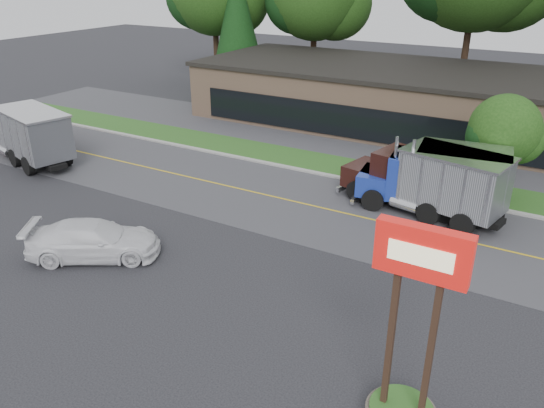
% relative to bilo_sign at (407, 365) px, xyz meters
% --- Properties ---
extents(ground, '(140.00, 140.00, 0.00)m').
position_rel_bilo_sign_xyz_m(ground, '(-10.50, 2.50, -2.02)').
color(ground, '#38383E').
rests_on(ground, ground).
extents(road, '(60.00, 8.00, 0.02)m').
position_rel_bilo_sign_xyz_m(road, '(-10.50, 11.50, -2.02)').
color(road, '#55555A').
rests_on(road, ground).
extents(center_line, '(60.00, 0.12, 0.01)m').
position_rel_bilo_sign_xyz_m(center_line, '(-10.50, 11.50, -2.02)').
color(center_line, gold).
rests_on(center_line, ground).
extents(curb, '(60.00, 0.30, 0.12)m').
position_rel_bilo_sign_xyz_m(curb, '(-10.50, 15.70, -2.02)').
color(curb, '#9E9E99').
rests_on(curb, ground).
extents(grass_verge, '(60.00, 3.40, 0.03)m').
position_rel_bilo_sign_xyz_m(grass_verge, '(-10.50, 17.50, -2.02)').
color(grass_verge, '#23531C').
rests_on(grass_verge, ground).
extents(far_parking, '(60.00, 7.00, 0.02)m').
position_rel_bilo_sign_xyz_m(far_parking, '(-10.50, 22.50, -2.02)').
color(far_parking, '#55555A').
rests_on(far_parking, ground).
extents(strip_mall, '(32.00, 12.00, 4.00)m').
position_rel_bilo_sign_xyz_m(strip_mall, '(-8.50, 28.50, -0.02)').
color(strip_mall, tan).
rests_on(strip_mall, ground).
extents(bilo_sign, '(2.20, 1.90, 5.95)m').
position_rel_bilo_sign_xyz_m(bilo_sign, '(0.00, 0.00, 0.00)').
color(bilo_sign, '#6B6054').
rests_on(bilo_sign, ground).
extents(evergreen_left, '(5.25, 5.25, 11.92)m').
position_rel_bilo_sign_xyz_m(evergreen_left, '(-26.50, 32.50, 4.53)').
color(evergreen_left, '#382619').
rests_on(evergreen_left, ground).
extents(tree_verge, '(3.81, 3.59, 5.44)m').
position_rel_bilo_sign_xyz_m(tree_verge, '(-0.44, 17.55, 1.43)').
color(tree_verge, '#382619').
rests_on(tree_verge, ground).
extents(dump_truck_red, '(9.72, 4.83, 3.36)m').
position_rel_bilo_sign_xyz_m(dump_truck_red, '(-26.79, 8.93, -0.21)').
color(dump_truck_red, black).
rests_on(dump_truck_red, ground).
extents(dump_truck_blue, '(7.19, 3.44, 3.36)m').
position_rel_bilo_sign_xyz_m(dump_truck_blue, '(-2.63, 14.02, -0.22)').
color(dump_truck_blue, black).
rests_on(dump_truck_blue, ground).
extents(dump_truck_maroon, '(8.34, 4.17, 3.36)m').
position_rel_bilo_sign_xyz_m(dump_truck_maroon, '(-2.95, 13.59, -0.22)').
color(dump_truck_maroon, black).
rests_on(dump_truck_maroon, ground).
extents(rally_car, '(5.76, 4.77, 1.57)m').
position_rel_bilo_sign_xyz_m(rally_car, '(-13.91, 2.31, -1.24)').
color(rally_car, white).
rests_on(rally_car, ground).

